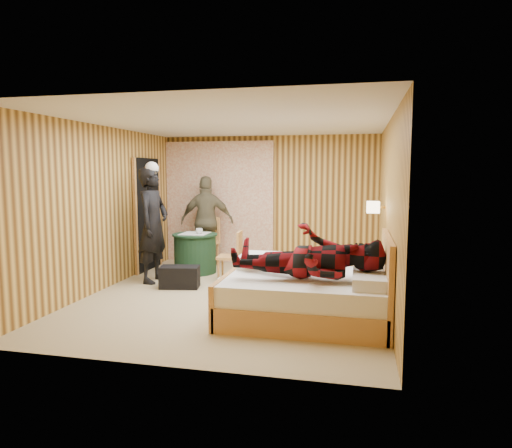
% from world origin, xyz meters
% --- Properties ---
extents(floor, '(4.20, 5.00, 0.01)m').
position_xyz_m(floor, '(0.00, 0.00, 0.00)').
color(floor, tan).
rests_on(floor, ground).
extents(ceiling, '(4.20, 5.00, 0.01)m').
position_xyz_m(ceiling, '(0.00, 0.00, 2.50)').
color(ceiling, white).
rests_on(ceiling, wall_back).
extents(wall_back, '(4.20, 0.02, 2.50)m').
position_xyz_m(wall_back, '(0.00, 2.50, 1.25)').
color(wall_back, '#EABC59').
rests_on(wall_back, floor).
extents(wall_left, '(0.02, 5.00, 2.50)m').
position_xyz_m(wall_left, '(-2.10, 0.00, 1.25)').
color(wall_left, '#EABC59').
rests_on(wall_left, floor).
extents(wall_right, '(0.02, 5.00, 2.50)m').
position_xyz_m(wall_right, '(2.10, 0.00, 1.25)').
color(wall_right, '#EABC59').
rests_on(wall_right, floor).
extents(curtain, '(2.20, 0.08, 2.40)m').
position_xyz_m(curtain, '(-1.00, 2.43, 1.20)').
color(curtain, white).
rests_on(curtain, floor).
extents(doorway, '(0.06, 0.90, 2.05)m').
position_xyz_m(doorway, '(-2.06, 1.40, 1.02)').
color(doorway, black).
rests_on(doorway, floor).
extents(wall_lamp, '(0.26, 0.24, 0.16)m').
position_xyz_m(wall_lamp, '(1.92, 0.45, 1.30)').
color(wall_lamp, gold).
rests_on(wall_lamp, wall_right).
extents(bed, '(1.98, 1.54, 1.06)m').
position_xyz_m(bed, '(1.13, -0.79, 0.31)').
color(bed, '#E4AC5D').
rests_on(bed, floor).
extents(nightstand, '(0.39, 0.53, 0.51)m').
position_xyz_m(nightstand, '(1.88, 0.10, 0.27)').
color(nightstand, '#E4AC5D').
rests_on(nightstand, floor).
extents(round_table, '(0.80, 0.80, 0.71)m').
position_xyz_m(round_table, '(-1.12, 1.35, 0.36)').
color(round_table, '#1C3C21').
rests_on(round_table, floor).
extents(chair_far, '(0.49, 0.49, 0.93)m').
position_xyz_m(chair_far, '(-1.11, 1.99, 0.54)').
color(chair_far, '#E4AC5D').
rests_on(chair_far, floor).
extents(chair_near, '(0.40, 0.40, 0.83)m').
position_xyz_m(chair_near, '(-0.27, 0.86, 0.48)').
color(chair_near, '#E4AC5D').
rests_on(chair_near, floor).
extents(duffel_bag, '(0.65, 0.42, 0.34)m').
position_xyz_m(duffel_bag, '(-0.98, 0.26, 0.17)').
color(duffel_bag, black).
rests_on(duffel_bag, floor).
extents(sneaker_left, '(0.28, 0.11, 0.12)m').
position_xyz_m(sneaker_left, '(-0.30, 0.53, 0.06)').
color(sneaker_left, silver).
rests_on(sneaker_left, floor).
extents(sneaker_right, '(0.32, 0.22, 0.13)m').
position_xyz_m(sneaker_right, '(-0.15, 0.86, 0.07)').
color(sneaker_right, silver).
rests_on(sneaker_right, floor).
extents(woman_standing, '(0.49, 0.71, 1.89)m').
position_xyz_m(woman_standing, '(-1.55, 0.56, 0.94)').
color(woman_standing, black).
rests_on(woman_standing, floor).
extents(man_at_table, '(1.06, 0.57, 1.72)m').
position_xyz_m(man_at_table, '(-1.12, 2.02, 0.86)').
color(man_at_table, brown).
rests_on(man_at_table, floor).
extents(man_on_bed, '(0.86, 0.67, 1.77)m').
position_xyz_m(man_on_bed, '(1.15, -1.02, 0.96)').
color(man_on_bed, '#690A0D').
rests_on(man_on_bed, bed).
extents(book_lower, '(0.20, 0.25, 0.02)m').
position_xyz_m(book_lower, '(1.88, 0.05, 0.52)').
color(book_lower, silver).
rests_on(book_lower, nightstand).
extents(book_upper, '(0.26, 0.28, 0.02)m').
position_xyz_m(book_upper, '(1.88, 0.05, 0.54)').
color(book_upper, silver).
rests_on(book_upper, nightstand).
extents(cup_nightstand, '(0.11, 0.11, 0.09)m').
position_xyz_m(cup_nightstand, '(1.88, 0.23, 0.56)').
color(cup_nightstand, silver).
rests_on(cup_nightstand, nightstand).
extents(cup_table, '(0.15, 0.15, 0.10)m').
position_xyz_m(cup_table, '(-1.02, 1.30, 0.76)').
color(cup_table, silver).
rests_on(cup_table, round_table).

